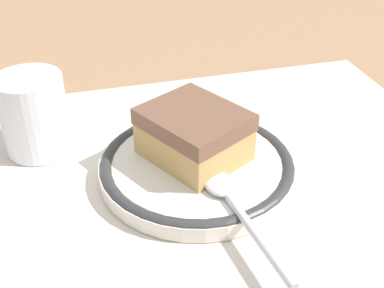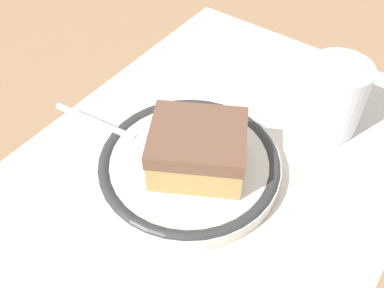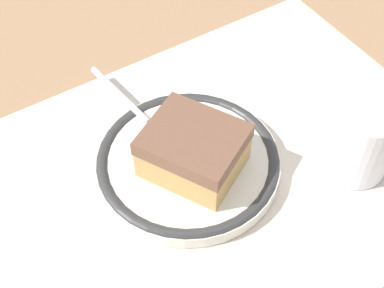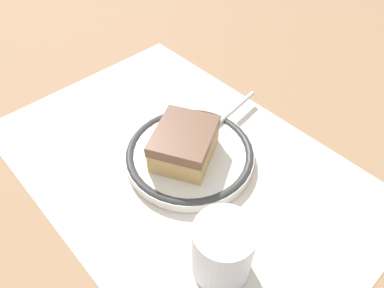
{
  "view_description": "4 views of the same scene",
  "coord_description": "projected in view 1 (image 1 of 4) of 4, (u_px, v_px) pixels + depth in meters",
  "views": [
    {
      "loc": [
        -0.1,
        -0.37,
        0.28
      ],
      "look_at": [
        -0.0,
        -0.02,
        0.04
      ],
      "focal_mm": 46.23,
      "sensor_mm": 36.0,
      "label": 1
    },
    {
      "loc": [
        0.22,
        0.15,
        0.34
      ],
      "look_at": [
        -0.0,
        -0.02,
        0.04
      ],
      "focal_mm": 40.89,
      "sensor_mm": 36.0,
      "label": 2
    },
    {
      "loc": [
        0.18,
        0.27,
        0.45
      ],
      "look_at": [
        -0.0,
        -0.02,
        0.04
      ],
      "focal_mm": 53.46,
      "sensor_mm": 36.0,
      "label": 3
    },
    {
      "loc": [
        -0.25,
        0.21,
        0.39
      ],
      "look_at": [
        -0.0,
        -0.02,
        0.04
      ],
      "focal_mm": 33.66,
      "sensor_mm": 36.0,
      "label": 4
    }
  ],
  "objects": [
    {
      "name": "ground_plane",
      "position": [
        192.0,
        165.0,
        0.47
      ],
      "size": [
        2.4,
        2.4,
        0.0
      ],
      "primitive_type": "plane",
      "color": "#9E7551"
    },
    {
      "name": "napkin",
      "position": [
        326.0,
        102.0,
        0.57
      ],
      "size": [
        0.16,
        0.16,
        0.0
      ],
      "primitive_type": "cube",
      "rotation": [
        0.0,
        0.0,
        4.0
      ],
      "color": "white",
      "rests_on": "placemat"
    },
    {
      "name": "placemat",
      "position": [
        192.0,
        165.0,
        0.47
      ],
      "size": [
        0.53,
        0.36,
        0.0
      ],
      "primitive_type": "cube",
      "color": "beige",
      "rests_on": "ground_plane"
    },
    {
      "name": "plate",
      "position": [
        192.0,
        167.0,
        0.45
      ],
      "size": [
        0.18,
        0.18,
        0.02
      ],
      "color": "silver",
      "rests_on": "placemat"
    },
    {
      "name": "cup",
      "position": [
        35.0,
        119.0,
        0.48
      ],
      "size": [
        0.06,
        0.06,
        0.08
      ],
      "color": "white",
      "rests_on": "placemat"
    },
    {
      "name": "cake_slice",
      "position": [
        195.0,
        134.0,
        0.45
      ],
      "size": [
        0.11,
        0.11,
        0.05
      ],
      "color": "tan",
      "rests_on": "plate"
    },
    {
      "name": "spoon",
      "position": [
        233.0,
        202.0,
        0.4
      ],
      "size": [
        0.03,
        0.14,
        0.01
      ],
      "color": "silver",
      "rests_on": "plate"
    }
  ]
}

